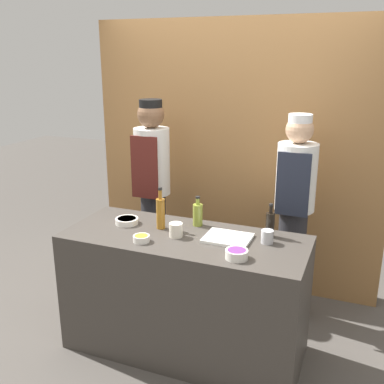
# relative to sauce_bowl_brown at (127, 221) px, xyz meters

# --- Properties ---
(ground_plane) EXTENTS (14.00, 14.00, 0.00)m
(ground_plane) POSITION_rel_sauce_bowl_brown_xyz_m (0.49, -0.06, -0.92)
(ground_plane) COLOR #4C4742
(cabinet_wall) EXTENTS (2.65, 0.18, 2.40)m
(cabinet_wall) POSITION_rel_sauce_bowl_brown_xyz_m (0.49, 1.15, 0.28)
(cabinet_wall) COLOR olive
(cabinet_wall) RESTS_ON ground_plane
(counter) EXTENTS (1.70, 0.70, 0.90)m
(counter) POSITION_rel_sauce_bowl_brown_xyz_m (0.49, -0.06, -0.47)
(counter) COLOR #3D3833
(counter) RESTS_ON ground_plane
(sauce_bowl_brown) EXTENTS (0.17, 0.17, 0.04)m
(sauce_bowl_brown) POSITION_rel_sauce_bowl_brown_xyz_m (0.00, 0.00, 0.00)
(sauce_bowl_brown) COLOR white
(sauce_bowl_brown) RESTS_ON counter
(sauce_bowl_purple) EXTENTS (0.14, 0.14, 0.06)m
(sauce_bowl_purple) POSITION_rel_sauce_bowl_brown_xyz_m (0.92, -0.27, 0.01)
(sauce_bowl_purple) COLOR white
(sauce_bowl_purple) RESTS_ON counter
(sauce_bowl_yellow) EXTENTS (0.11, 0.11, 0.04)m
(sauce_bowl_yellow) POSITION_rel_sauce_bowl_brown_xyz_m (0.26, -0.26, 0.00)
(sauce_bowl_yellow) COLOR white
(sauce_bowl_yellow) RESTS_ON counter
(cutting_board) EXTENTS (0.31, 0.25, 0.02)m
(cutting_board) POSITION_rel_sauce_bowl_brown_xyz_m (0.78, -0.01, -0.01)
(cutting_board) COLOR white
(cutting_board) RESTS_ON counter
(bottle_soy) EXTENTS (0.06, 0.06, 0.24)m
(bottle_soy) POSITION_rel_sauce_bowl_brown_xyz_m (1.04, 0.15, 0.07)
(bottle_soy) COLOR black
(bottle_soy) RESTS_ON counter
(bottle_oil) EXTENTS (0.07, 0.07, 0.22)m
(bottle_oil) POSITION_rel_sauce_bowl_brown_xyz_m (0.50, 0.17, 0.06)
(bottle_oil) COLOR olive
(bottle_oil) RESTS_ON counter
(bottle_amber) EXTENTS (0.06, 0.06, 0.31)m
(bottle_amber) POSITION_rel_sauce_bowl_brown_xyz_m (0.27, 0.01, 0.10)
(bottle_amber) COLOR #9E661E
(bottle_amber) RESTS_ON counter
(cup_cream) EXTENTS (0.09, 0.09, 0.10)m
(cup_cream) POSITION_rel_sauce_bowl_brown_xyz_m (0.44, -0.09, 0.03)
(cup_cream) COLOR silver
(cup_cream) RESTS_ON counter
(cup_steel) EXTENTS (0.08, 0.08, 0.09)m
(cup_steel) POSITION_rel_sauce_bowl_brown_xyz_m (1.04, 0.04, 0.02)
(cup_steel) COLOR #B7B7BC
(cup_steel) RESTS_ON counter
(chef_left) EXTENTS (0.31, 0.31, 1.74)m
(chef_left) POSITION_rel_sauce_bowl_brown_xyz_m (-0.13, 0.69, 0.05)
(chef_left) COLOR #28282D
(chef_left) RESTS_ON ground_plane
(chef_right) EXTENTS (0.31, 0.31, 1.67)m
(chef_right) POSITION_rel_sauce_bowl_brown_xyz_m (1.11, 0.69, 0.01)
(chef_right) COLOR #28282D
(chef_right) RESTS_ON ground_plane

